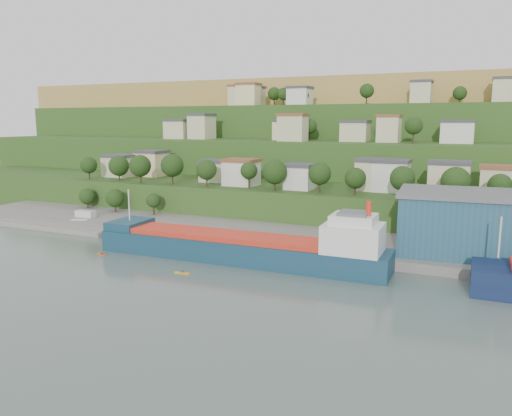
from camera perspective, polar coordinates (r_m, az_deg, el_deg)
The scene contains 10 objects.
ground at distance 100.86m, azimuth -7.57°, elevation -6.87°, with size 500.00×500.00×0.00m, color #4C5C54.
quay at distance 117.76m, azimuth 8.12°, elevation -4.42°, with size 220.00×26.00×4.00m, color slate.
pebble_beach at distance 151.48m, azimuth -20.97°, elevation -1.76°, with size 40.00×18.00×2.40m, color slate.
hillside at distance 257.25m, azimuth 12.71°, elevation 3.25°, with size 360.00×211.13×96.00m.
cargo_ship_near at distance 104.23m, azimuth -1.07°, elevation -4.75°, with size 63.32×11.31×16.23m.
warehouse at distance 111.25m, azimuth 23.94°, elevation -1.59°, with size 32.19×21.01×12.80m.
caravan at distance 149.58m, azimuth -18.90°, elevation -0.79°, with size 5.73×2.39×2.67m, color silver.
dinghy at distance 146.01m, azimuth -19.56°, elevation -1.43°, with size 4.57×1.71×0.91m, color silver.
kayak_orange at distance 114.77m, azimuth -17.24°, elevation -5.04°, with size 3.05×1.30×0.75m.
kayak_yellow at distance 97.79m, azimuth -8.44°, elevation -7.29°, with size 3.23×0.89×0.80m.
Camera 1 is at (51.56, -81.67, 29.06)m, focal length 35.00 mm.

